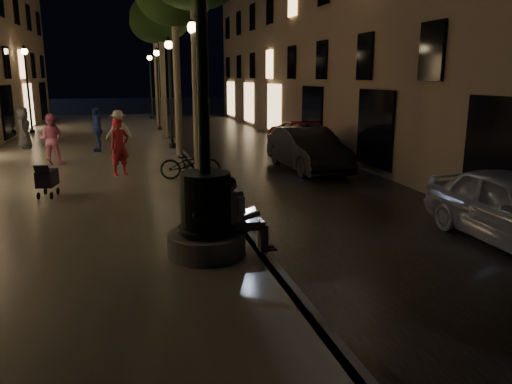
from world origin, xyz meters
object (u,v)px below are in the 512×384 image
object	(u,v)px
fountain_lamppost	(206,200)
lamp_left_c	(27,78)
tree_third	(160,18)
tree_far	(154,24)
seated_man_laptop	(240,213)
lamp_curb_c	(158,78)
pedestrian_pink	(51,139)
stroller	(47,178)
car_third	(305,138)
pedestrian_white	(119,131)
bicycle	(190,163)
pedestrian_dark	(24,128)
pedestrian_red	(120,147)
car_second	(308,149)
lamp_curb_d	(150,78)
lamp_curb_a	(195,80)
pedestrian_blue	(97,130)
lamp_curb_b	(170,78)

from	to	relation	value
fountain_lamppost	lamp_left_c	size ratio (longest dim) A/B	1.08
tree_third	tree_far	bearing A→B (deg)	89.24
seated_man_laptop	lamp_curb_c	world-z (taller)	lamp_curb_c
pedestrian_pink	stroller	bearing A→B (deg)	105.96
car_third	pedestrian_pink	xyz separation A→B (m)	(-10.13, -0.93, 0.41)
pedestrian_white	pedestrian_pink	bearing A→B (deg)	29.87
lamp_left_c	bicycle	size ratio (longest dim) A/B	2.58
tree_far	pedestrian_dark	xyz separation A→B (m)	(-6.42, -8.54, -5.32)
stroller	pedestrian_pink	world-z (taller)	pedestrian_pink
pedestrian_dark	pedestrian_red	bearing A→B (deg)	-151.19
pedestrian_red	pedestrian_pink	world-z (taller)	pedestrian_red
tree_third	bicycle	bearing A→B (deg)	-90.51
tree_third	car_second	xyz separation A→B (m)	(4.30, -9.72, -5.37)
tree_third	lamp_curb_d	xyz separation A→B (m)	(0.00, 12.00, -2.90)
lamp_curb_c	pedestrian_white	bearing A→B (deg)	-105.20
lamp_curb_a	car_third	size ratio (longest dim) A/B	0.95
car_third	pedestrian_blue	bearing A→B (deg)	171.92
pedestrian_white	pedestrian_dark	distance (m)	4.46
tree_third	pedestrian_blue	xyz separation A→B (m)	(-3.16, -4.31, -5.01)
lamp_left_c	pedestrian_red	xyz separation A→B (m)	(4.89, -13.94, -2.12)
bicycle	pedestrian_pink	bearing A→B (deg)	55.61
fountain_lamppost	pedestrian_dark	bearing A→B (deg)	110.06
tree_far	lamp_curb_c	xyz separation A→B (m)	(-0.08, -2.00, -3.20)
car_third	pedestrian_dark	xyz separation A→B (m)	(-11.84, 3.60, 0.40)
pedestrian_dark	lamp_curb_a	bearing A→B (deg)	-146.54
bicycle	stroller	bearing A→B (deg)	117.38
car_third	pedestrian_dark	distance (m)	12.39
seated_man_laptop	lamp_curb_b	bearing A→B (deg)	89.65
car_second	pedestrian_red	world-z (taller)	pedestrian_red
bicycle	pedestrian_blue	bearing A→B (deg)	31.63
pedestrian_pink	pedestrian_white	xyz separation A→B (m)	(2.35, 2.70, -0.04)
fountain_lamppost	pedestrian_white	distance (m)	13.71
car_second	pedestrian_blue	bearing A→B (deg)	142.05
bicycle	tree_third	bearing A→B (deg)	7.05
pedestrian_pink	car_third	bearing A→B (deg)	-164.45
seated_man_laptop	pedestrian_white	xyz separation A→B (m)	(-2.19, 13.62, 0.13)
car_third	pedestrian_blue	xyz separation A→B (m)	(-8.66, 1.84, 0.42)
lamp_curb_d	fountain_lamppost	bearing A→B (deg)	-91.34
tree_far	tree_third	bearing A→B (deg)	-90.76
lamp_curb_c	car_third	size ratio (longest dim) A/B	0.95
tree_far	pedestrian_blue	xyz separation A→B (m)	(-3.24, -10.31, -5.30)
fountain_lamppost	pedestrian_pink	distance (m)	11.61
fountain_lamppost	car_second	bearing A→B (deg)	58.89
pedestrian_red	pedestrian_dark	bearing A→B (deg)	90.16
fountain_lamppost	stroller	distance (m)	6.41
lamp_curb_a	pedestrian_pink	size ratio (longest dim) A/B	2.63
seated_man_laptop	lamp_curb_c	xyz separation A→B (m)	(0.09, 22.00, 2.30)
lamp_curb_a	bicycle	distance (m)	2.69
car_second	pedestrian_red	distance (m)	6.52
lamp_curb_d	pedestrian_pink	xyz separation A→B (m)	(-4.63, -19.08, -2.12)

